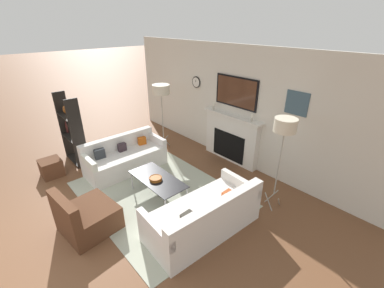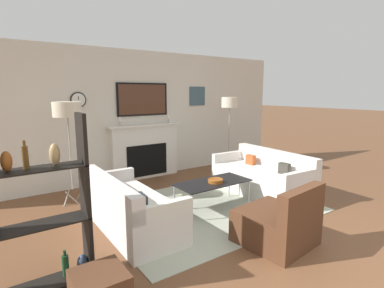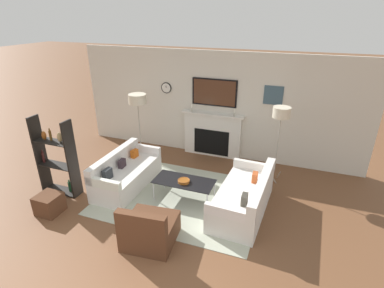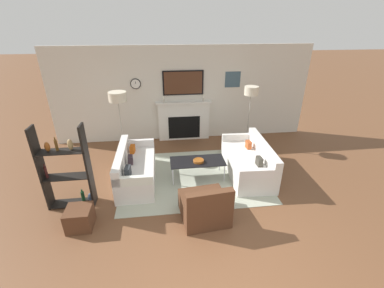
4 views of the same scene
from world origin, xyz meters
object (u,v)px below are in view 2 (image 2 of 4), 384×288
at_px(couch_right, 262,178).
at_px(armchair, 279,224).
at_px(coffee_table, 213,183).
at_px(shelf_unit, 41,210).
at_px(floor_lamp_left, 67,111).
at_px(decorative_bowl, 215,180).
at_px(couch_left, 130,209).
at_px(floor_lamp_right, 230,104).

bearing_deg(couch_right, armchair, -132.16).
relative_size(couch_right, armchair, 2.14).
xyz_separation_m(coffee_table, shelf_unit, (-2.54, -0.64, 0.36)).
height_order(couch_right, armchair, armchair).
relative_size(couch_right, floor_lamp_left, 1.12).
distance_m(decorative_bowl, shelf_unit, 2.64).
xyz_separation_m(decorative_bowl, shelf_unit, (-2.55, -0.59, 0.30)).
distance_m(couch_left, floor_lamp_right, 3.56).
bearing_deg(armchair, floor_lamp_left, 121.74).
xyz_separation_m(couch_right, floor_lamp_left, (-3.02, 1.39, 1.27)).
height_order(couch_left, decorative_bowl, couch_left).
relative_size(armchair, floor_lamp_left, 0.52).
bearing_deg(shelf_unit, floor_lamp_right, 26.55).
height_order(couch_right, floor_lamp_right, floor_lamp_right).
bearing_deg(couch_left, armchair, -46.90).
xyz_separation_m(armchair, coffee_table, (0.07, 1.36, 0.15)).
height_order(coffee_table, floor_lamp_left, floor_lamp_left).
bearing_deg(coffee_table, couch_left, 177.79).
xyz_separation_m(couch_right, coffee_table, (-1.22, -0.05, 0.13)).
bearing_deg(floor_lamp_right, couch_left, -155.31).
distance_m(armchair, floor_lamp_right, 3.53).
bearing_deg(decorative_bowl, coffee_table, 106.23).
relative_size(decorative_bowl, floor_lamp_left, 0.14).
distance_m(couch_right, armchair, 1.91).
relative_size(couch_right, floor_lamp_right, 1.10).
relative_size(couch_right, decorative_bowl, 7.88).
bearing_deg(floor_lamp_right, shelf_unit, -153.45).
height_order(couch_right, coffee_table, couch_right).
height_order(armchair, shelf_unit, shelf_unit).
bearing_deg(shelf_unit, coffee_table, 14.14).
bearing_deg(couch_right, decorative_bowl, -175.14).
bearing_deg(coffee_table, armchair, -92.77).
bearing_deg(couch_left, floor_lamp_right, 24.69).
distance_m(couch_left, decorative_bowl, 1.42).
height_order(coffee_table, shelf_unit, shelf_unit).
bearing_deg(armchair, decorative_bowl, 86.50).
distance_m(couch_left, couch_right, 2.61).
distance_m(armchair, shelf_unit, 2.63).
height_order(floor_lamp_left, floor_lamp_right, floor_lamp_right).
xyz_separation_m(coffee_table, decorative_bowl, (0.01, -0.05, 0.06)).
bearing_deg(floor_lamp_right, coffee_table, -138.41).
distance_m(armchair, decorative_bowl, 1.33).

